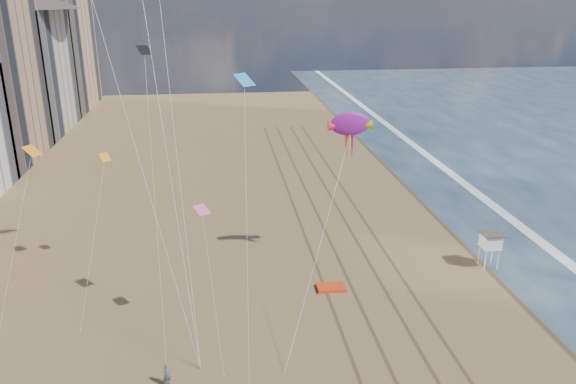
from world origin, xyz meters
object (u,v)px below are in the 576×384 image
object	(u,v)px
lifeguard_stand	(491,241)
show_kite	(350,124)
grounded_kite	(331,288)
kite_flyer_a	(167,374)

from	to	relation	value
lifeguard_stand	show_kite	size ratio (longest dim) A/B	0.16
lifeguard_stand	grounded_kite	size ratio (longest dim) A/B	1.39
show_kite	kite_flyer_a	distance (m)	26.10
lifeguard_stand	kite_flyer_a	distance (m)	32.14
grounded_kite	show_kite	distance (m)	14.62
grounded_kite	lifeguard_stand	bearing A→B (deg)	9.23
lifeguard_stand	kite_flyer_a	size ratio (longest dim) A/B	2.11
grounded_kite	show_kite	world-z (taller)	show_kite
grounded_kite	show_kite	size ratio (longest dim) A/B	0.11
lifeguard_stand	grounded_kite	world-z (taller)	lifeguard_stand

